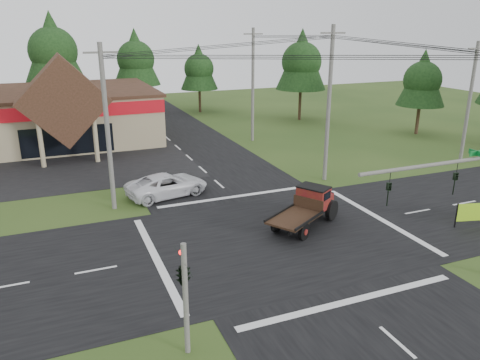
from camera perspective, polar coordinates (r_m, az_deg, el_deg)
ground at (r=26.80m, az=4.72°, el=-6.96°), size 120.00×120.00×0.00m
road_ns at (r=26.79m, az=4.72°, el=-6.94°), size 12.00×120.00×0.02m
road_ew at (r=26.79m, az=4.72°, el=-6.94°), size 120.00×12.00×0.02m
parking_apron at (r=42.20m, az=-25.18°, el=0.89°), size 28.00×14.00×0.02m
cvs_building at (r=52.02m, az=-27.09°, el=6.81°), size 30.40×18.20×9.19m
traffic_signal_mast at (r=23.09m, az=26.79°, el=-1.36°), size 8.12×0.24×7.00m
traffic_signal_corner at (r=16.66m, az=-6.98°, el=-10.16°), size 0.53×2.48×4.40m
utility_pole_nw at (r=30.30m, az=-15.88°, el=6.16°), size 2.00×0.30×10.50m
utility_pole_ne at (r=35.61m, az=10.77°, el=9.10°), size 2.00×0.30×11.50m
utility_pole_far at (r=44.81m, az=26.16°, el=8.58°), size 2.00×0.30×10.20m
utility_pole_n at (r=47.88m, az=1.57°, el=11.55°), size 2.00×0.30×11.20m
tree_row_c at (r=62.59m, az=-21.87°, el=14.65°), size 7.28×7.28×13.13m
tree_row_d at (r=64.61m, az=-12.62°, el=14.37°), size 6.16×6.16×11.11m
tree_row_e at (r=64.65m, az=-5.03°, el=13.53°), size 5.04×5.04×9.09m
tree_side_ne at (r=59.33m, az=7.52°, el=14.32°), size 6.16×6.16×11.11m
tree_side_e_near at (r=54.50m, az=21.37°, el=11.48°), size 5.04×5.04×9.09m
antique_flatbed_truck at (r=27.86m, az=7.83°, el=-3.50°), size 5.73×4.60×2.28m
white_pickup at (r=33.12m, az=-8.88°, el=-0.59°), size 6.14×3.76×1.59m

